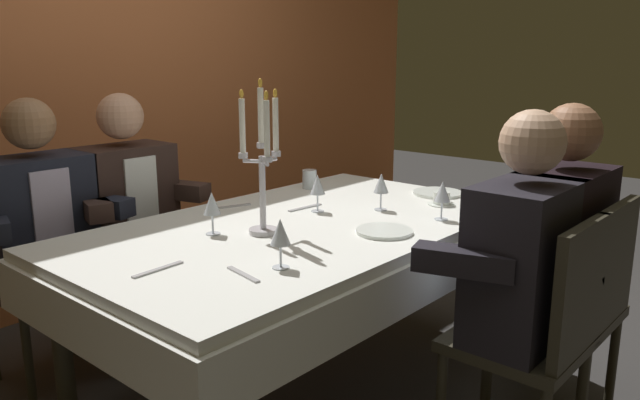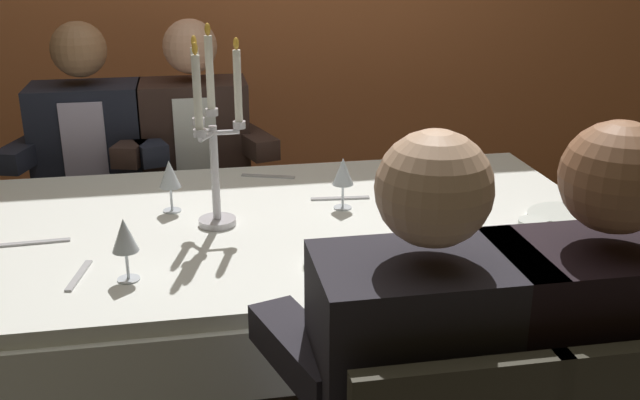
% 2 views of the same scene
% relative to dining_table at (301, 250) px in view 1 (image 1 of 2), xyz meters
% --- Properties ---
extents(ground_plane, '(12.00, 12.00, 0.00)m').
position_rel_dining_table_xyz_m(ground_plane, '(0.00, 0.00, -0.62)').
color(ground_plane, '#353332').
extents(back_wall, '(6.00, 0.12, 2.70)m').
position_rel_dining_table_xyz_m(back_wall, '(0.00, 1.66, 0.73)').
color(back_wall, '#DC7944').
rests_on(back_wall, ground_plane).
extents(dining_table, '(1.94, 1.14, 0.74)m').
position_rel_dining_table_xyz_m(dining_table, '(0.00, 0.00, 0.00)').
color(dining_table, white).
rests_on(dining_table, ground_plane).
extents(candelabra, '(0.15, 0.17, 0.58)m').
position_rel_dining_table_xyz_m(candelabra, '(-0.21, -0.00, 0.38)').
color(candelabra, silver).
rests_on(candelabra, dining_table).
extents(dinner_plate_0, '(0.24, 0.24, 0.01)m').
position_rel_dining_table_xyz_m(dinner_plate_0, '(0.83, -0.15, 0.13)').
color(dinner_plate_0, white).
rests_on(dinner_plate_0, dining_table).
extents(dinner_plate_1, '(0.22, 0.22, 0.01)m').
position_rel_dining_table_xyz_m(dinner_plate_1, '(0.10, -0.34, 0.13)').
color(dinner_plate_1, white).
rests_on(dinner_plate_1, dining_table).
extents(wine_glass_0, '(0.07, 0.07, 0.16)m').
position_rel_dining_table_xyz_m(wine_glass_0, '(0.42, -0.41, 0.23)').
color(wine_glass_0, silver).
rests_on(wine_glass_0, dining_table).
extents(wine_glass_1, '(0.07, 0.07, 0.16)m').
position_rel_dining_table_xyz_m(wine_glass_1, '(0.39, -0.12, 0.23)').
color(wine_glass_1, silver).
rests_on(wine_glass_1, dining_table).
extents(wine_glass_2, '(0.07, 0.07, 0.16)m').
position_rel_dining_table_xyz_m(wine_glass_2, '(-0.34, 0.14, 0.23)').
color(wine_glass_2, silver).
rests_on(wine_glass_2, dining_table).
extents(wine_glass_3, '(0.07, 0.07, 0.16)m').
position_rel_dining_table_xyz_m(wine_glass_3, '(0.18, 0.07, 0.24)').
color(wine_glass_3, silver).
rests_on(wine_glass_3, dining_table).
extents(wine_glass_4, '(0.07, 0.07, 0.16)m').
position_rel_dining_table_xyz_m(wine_glass_4, '(-0.45, -0.33, 0.23)').
color(wine_glass_4, silver).
rests_on(wine_glass_4, dining_table).
extents(water_tumbler_0, '(0.07, 0.07, 0.10)m').
position_rel_dining_table_xyz_m(water_tumbler_0, '(0.52, 0.42, 0.17)').
color(water_tumbler_0, silver).
rests_on(water_tumbler_0, dining_table).
extents(coffee_cup_0, '(0.13, 0.12, 0.06)m').
position_rel_dining_table_xyz_m(coffee_cup_0, '(0.65, -0.27, 0.15)').
color(coffee_cup_0, white).
rests_on(coffee_cup_0, dining_table).
extents(knife_0, '(0.19, 0.03, 0.01)m').
position_rel_dining_table_xyz_m(knife_0, '(-0.72, -0.05, 0.12)').
color(knife_0, '#B7B7BC').
rests_on(knife_0, dining_table).
extents(knife_1, '(0.19, 0.08, 0.01)m').
position_rel_dining_table_xyz_m(knife_1, '(-0.01, 0.42, 0.12)').
color(knife_1, '#B7B7BC').
rests_on(knife_1, dining_table).
extents(knife_2, '(0.19, 0.03, 0.01)m').
position_rel_dining_table_xyz_m(knife_2, '(0.19, 0.15, 0.12)').
color(knife_2, '#B7B7BC').
rests_on(knife_2, dining_table).
extents(fork_3, '(0.05, 0.17, 0.01)m').
position_rel_dining_table_xyz_m(fork_3, '(-0.57, -0.29, 0.12)').
color(fork_3, '#B7B7BC').
rests_on(fork_3, dining_table).
extents(seated_diner_0, '(0.63, 0.48, 1.24)m').
position_rel_dining_table_xyz_m(seated_diner_0, '(-0.67, 0.89, 0.11)').
color(seated_diner_0, '#332F23').
rests_on(seated_diner_0, ground_plane).
extents(seated_diner_1, '(0.63, 0.48, 1.24)m').
position_rel_dining_table_xyz_m(seated_diner_1, '(-0.25, 0.89, 0.11)').
color(seated_diner_1, '#332F23').
rests_on(seated_diner_1, ground_plane).
extents(seated_diner_2, '(0.63, 0.48, 1.24)m').
position_rel_dining_table_xyz_m(seated_diner_2, '(0.14, -0.89, 0.11)').
color(seated_diner_2, '#332F23').
rests_on(seated_diner_2, ground_plane).
extents(seated_diner_3, '(0.63, 0.48, 1.24)m').
position_rel_dining_table_xyz_m(seated_diner_3, '(0.49, -0.89, 0.11)').
color(seated_diner_3, '#332F23').
rests_on(seated_diner_3, ground_plane).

